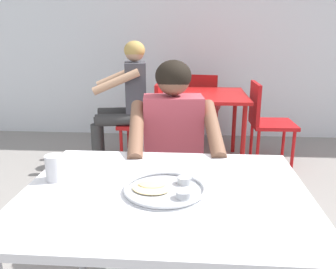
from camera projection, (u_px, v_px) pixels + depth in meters
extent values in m
cube|color=silver|center=(166.00, 194.00, 1.35)|extent=(1.10, 0.87, 0.03)
cylinder|color=#B2B2B7|center=(80.00, 222.00, 1.84)|extent=(0.04, 0.04, 0.70)
cylinder|color=#B2B2B7|center=(268.00, 229.00, 1.77)|extent=(0.04, 0.04, 0.70)
cylinder|color=#B7BABF|center=(165.00, 191.00, 1.33)|extent=(0.31, 0.31, 0.01)
torus|color=#B7BABF|center=(165.00, 188.00, 1.33)|extent=(0.31, 0.31, 0.01)
cylinder|color=#B2B5BA|center=(183.00, 194.00, 1.26)|extent=(0.06, 0.06, 0.03)
cylinder|color=#B77F23|center=(183.00, 193.00, 1.26)|extent=(0.05, 0.05, 0.01)
cylinder|color=#B2B5BA|center=(184.00, 180.00, 1.38)|extent=(0.06, 0.06, 0.03)
cylinder|color=#9E4714|center=(184.00, 179.00, 1.38)|extent=(0.05, 0.05, 0.01)
ellipsoid|color=#E5C689|center=(151.00, 188.00, 1.33)|extent=(0.16, 0.14, 0.01)
ellipsoid|color=#D9BF80|center=(152.00, 184.00, 1.35)|extent=(0.10, 0.07, 0.01)
cylinder|color=silver|center=(55.00, 168.00, 1.42)|extent=(0.08, 0.08, 0.11)
cylinder|color=#593319|center=(54.00, 160.00, 1.41)|extent=(0.07, 0.07, 0.02)
cube|color=silver|center=(173.00, 181.00, 2.19)|extent=(0.44, 0.46, 0.04)
cube|color=silver|center=(172.00, 137.00, 2.31)|extent=(0.38, 0.08, 0.43)
cylinder|color=silver|center=(201.00, 225.00, 2.10)|extent=(0.03, 0.03, 0.40)
cylinder|color=silver|center=(148.00, 226.00, 2.09)|extent=(0.03, 0.03, 0.40)
cylinder|color=silver|center=(195.00, 199.00, 2.42)|extent=(0.03, 0.03, 0.40)
cylinder|color=silver|center=(149.00, 200.00, 2.41)|extent=(0.03, 0.03, 0.40)
cylinder|color=#2E2E2E|center=(205.00, 251.00, 1.82)|extent=(0.10, 0.10, 0.43)
cylinder|color=#2E2E2E|center=(202.00, 189.00, 1.94)|extent=(0.16, 0.41, 0.12)
cylinder|color=#2E2E2E|center=(148.00, 252.00, 1.81)|extent=(0.10, 0.10, 0.43)
cylinder|color=#2E2E2E|center=(148.00, 190.00, 1.93)|extent=(0.16, 0.41, 0.12)
cube|color=#B23F4C|center=(173.00, 137.00, 2.06)|extent=(0.36, 0.24, 0.49)
cylinder|color=brown|center=(213.00, 129.00, 1.87)|extent=(0.13, 0.46, 0.25)
cylinder|color=brown|center=(136.00, 130.00, 1.85)|extent=(0.13, 0.46, 0.25)
sphere|color=brown|center=(173.00, 79.00, 1.96)|extent=(0.19, 0.19, 0.19)
ellipsoid|color=black|center=(173.00, 76.00, 1.96)|extent=(0.21, 0.20, 0.18)
cube|color=#B71414|center=(205.00, 95.00, 3.46)|extent=(0.80, 0.86, 0.03)
cylinder|color=maroon|center=(168.00, 141.00, 3.23)|extent=(0.04, 0.04, 0.70)
cylinder|color=maroon|center=(243.00, 142.00, 3.18)|extent=(0.04, 0.04, 0.70)
cylinder|color=maroon|center=(173.00, 121.00, 3.94)|extent=(0.04, 0.04, 0.70)
cylinder|color=maroon|center=(234.00, 122.00, 3.89)|extent=(0.04, 0.04, 0.70)
cube|color=#AD1314|center=(141.00, 124.00, 3.55)|extent=(0.43, 0.43, 0.04)
cube|color=#AD1314|center=(159.00, 103.00, 3.47)|extent=(0.05, 0.40, 0.40)
cylinder|color=#AD1314|center=(121.00, 149.00, 3.46)|extent=(0.03, 0.03, 0.40)
cylinder|color=#AD1314|center=(129.00, 139.00, 3.79)|extent=(0.03, 0.03, 0.40)
cylinder|color=#AD1314|center=(155.00, 150.00, 3.43)|extent=(0.03, 0.03, 0.40)
cylinder|color=#AD1314|center=(159.00, 140.00, 3.76)|extent=(0.03, 0.03, 0.40)
cube|color=#B61315|center=(273.00, 124.00, 3.51)|extent=(0.43, 0.44, 0.04)
cube|color=#B61315|center=(255.00, 103.00, 3.46)|extent=(0.04, 0.41, 0.40)
cylinder|color=#B61315|center=(283.00, 140.00, 3.73)|extent=(0.03, 0.03, 0.41)
cylinder|color=#B61315|center=(293.00, 151.00, 3.40)|extent=(0.03, 0.03, 0.41)
cylinder|color=#B61315|center=(251.00, 140.00, 3.75)|extent=(0.03, 0.03, 0.41)
cylinder|color=#B61315|center=(258.00, 150.00, 3.41)|extent=(0.03, 0.03, 0.41)
cube|color=#A81515|center=(201.00, 108.00, 4.24)|extent=(0.49, 0.46, 0.04)
cube|color=#A81515|center=(199.00, 93.00, 4.01)|extent=(0.41, 0.11, 0.41)
cylinder|color=#A81515|center=(189.00, 122.00, 4.49)|extent=(0.03, 0.03, 0.40)
cylinder|color=#A81515|center=(216.00, 124.00, 4.41)|extent=(0.03, 0.03, 0.40)
cylinder|color=#A81515|center=(184.00, 128.00, 4.20)|extent=(0.03, 0.03, 0.40)
cylinder|color=#A81515|center=(213.00, 130.00, 4.12)|extent=(0.03, 0.03, 0.40)
cylinder|color=#333333|center=(97.00, 146.00, 3.46)|extent=(0.10, 0.10, 0.45)
cylinder|color=#333333|center=(116.00, 120.00, 3.41)|extent=(0.41, 0.19, 0.12)
cylinder|color=#333333|center=(99.00, 138.00, 3.75)|extent=(0.10, 0.10, 0.45)
cylinder|color=#333333|center=(117.00, 113.00, 3.69)|extent=(0.41, 0.19, 0.12)
cube|color=#3F3F47|center=(136.00, 90.00, 3.49)|extent=(0.25, 0.37, 0.54)
cylinder|color=tan|center=(116.00, 82.00, 3.25)|extent=(0.46, 0.15, 0.25)
cylinder|color=tan|center=(118.00, 76.00, 3.64)|extent=(0.46, 0.15, 0.25)
sphere|color=tan|center=(135.00, 52.00, 3.39)|extent=(0.19, 0.19, 0.19)
ellipsoid|color=tan|center=(134.00, 50.00, 3.38)|extent=(0.21, 0.20, 0.18)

